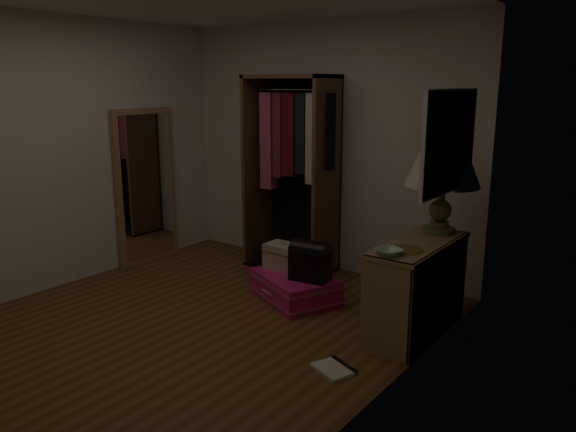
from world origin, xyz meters
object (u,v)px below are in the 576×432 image
at_px(floor_mirror, 146,186).
at_px(console_bookshelf, 419,284).
at_px(white_jug, 278,261).
at_px(train_case, 284,256).
at_px(table_lamp, 443,166).
at_px(pink_suitcase, 295,287).
at_px(black_bag, 310,259).
at_px(open_wardrobe, 294,157).

bearing_deg(floor_mirror, console_bookshelf, 0.81).
bearing_deg(white_jug, console_bookshelf, -16.66).
distance_m(console_bookshelf, train_case, 1.38).
bearing_deg(table_lamp, pink_suitcase, -161.05).
distance_m(pink_suitcase, train_case, 0.33).
bearing_deg(train_case, white_jug, 132.38).
bearing_deg(black_bag, pink_suitcase, 164.43).
xyz_separation_m(pink_suitcase, train_case, (-0.20, 0.09, 0.24)).
distance_m(console_bookshelf, black_bag, 1.00).
relative_size(train_case, white_jug, 1.60).
bearing_deg(console_bookshelf, white_jug, 163.34).
relative_size(floor_mirror, pink_suitcase, 1.76).
relative_size(floor_mirror, white_jug, 7.77).
xyz_separation_m(console_bookshelf, open_wardrobe, (-1.76, 0.73, 0.82)).
height_order(console_bookshelf, train_case, console_bookshelf).
relative_size(floor_mirror, black_bag, 4.62).
xyz_separation_m(floor_mirror, train_case, (1.85, 0.08, -0.49)).
bearing_deg(floor_mirror, white_jug, 23.43).
relative_size(open_wardrobe, black_bag, 5.57).
relative_size(console_bookshelf, black_bag, 3.04).
relative_size(train_case, black_bag, 0.95).
xyz_separation_m(black_bag, table_lamp, (1.00, 0.43, 0.88)).
height_order(pink_suitcase, train_case, train_case).
bearing_deg(console_bookshelf, pink_suitcase, -177.16).
relative_size(console_bookshelf, open_wardrobe, 0.55).
distance_m(table_lamp, white_jug, 2.23).
bearing_deg(table_lamp, console_bookshelf, -90.99).
relative_size(table_lamp, white_jug, 3.49).
height_order(open_wardrobe, floor_mirror, open_wardrobe).
distance_m(pink_suitcase, white_jug, 0.91).
bearing_deg(train_case, black_bag, -16.60).
height_order(floor_mirror, pink_suitcase, floor_mirror).
height_order(train_case, table_lamp, table_lamp).
bearing_deg(pink_suitcase, floor_mirror, -156.49).
bearing_deg(black_bag, train_case, 154.94).
relative_size(console_bookshelf, train_case, 3.21).
height_order(open_wardrobe, white_jug, open_wardrobe).
relative_size(open_wardrobe, table_lamp, 2.69).
relative_size(black_bag, table_lamp, 0.48).
distance_m(train_case, black_bag, 0.41).
height_order(pink_suitcase, table_lamp, table_lamp).
bearing_deg(white_jug, pink_suitcase, -42.46).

